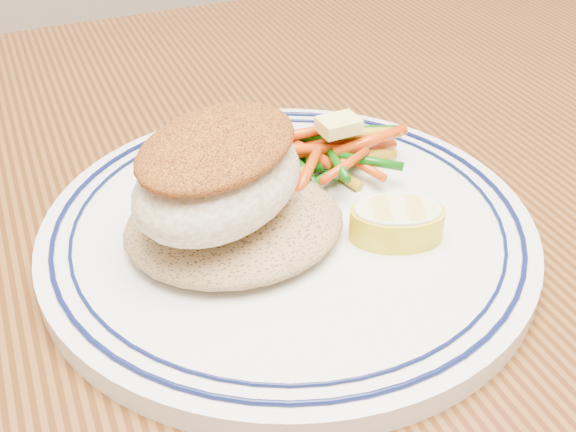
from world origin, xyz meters
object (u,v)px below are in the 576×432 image
Objects in this scene: dining_table at (348,360)px; rice_pilaf at (234,219)px; lemon_wedge at (397,221)px; fish_fillet at (218,173)px; vegetable_pile at (326,154)px; plate at (288,230)px.

rice_pilaf reaches higher than dining_table.
dining_table is 0.13m from lemon_wedge.
dining_table is at bearing 138.21° from lemon_wedge.
rice_pilaf is 0.04m from fish_fillet.
fish_fillet is 0.11m from lemon_wedge.
dining_table is 13.77× the size of vegetable_pile.
lemon_wedge is (0.09, -0.04, -0.00)m from rice_pilaf.
plate is 2.30× the size of rice_pilaf.
lemon_wedge is at bearing -36.19° from plate.
rice_pilaf is (-0.03, -0.00, 0.02)m from plate.
plate is (-0.04, 0.02, 0.11)m from dining_table.
dining_table is at bearing -98.97° from vegetable_pile.
vegetable_pile reaches higher than rice_pilaf.
vegetable_pile is (0.01, 0.07, 0.13)m from dining_table.
vegetable_pile reaches higher than dining_table.
rice_pilaf is at bearing 7.30° from fish_fillet.
fish_fillet is (-0.01, -0.00, 0.03)m from rice_pilaf.
fish_fillet reaches higher than lemon_wedge.
lemon_wedge is at bearing -21.47° from fish_fillet.
dining_table is at bearing -33.20° from plate.
rice_pilaf is 0.09m from lemon_wedge.
vegetable_pile reaches higher than plate.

